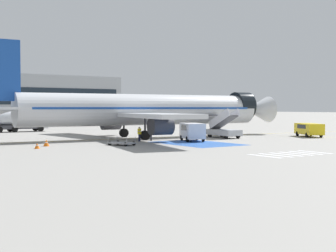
% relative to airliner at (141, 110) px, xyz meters
% --- Properties ---
extents(ground_plane, '(600.00, 600.00, 0.00)m').
position_rel_airliner_xyz_m(ground_plane, '(2.61, 0.32, -3.54)').
color(ground_plane, gray).
extents(apron_leadline_yellow, '(75.50, 5.85, 0.01)m').
position_rel_airliner_xyz_m(apron_leadline_yellow, '(0.66, -0.05, -3.54)').
color(apron_leadline_yellow, gold).
rests_on(apron_leadline_yellow, ground_plane).
extents(apron_stand_patch_blue, '(6.41, 9.81, 0.01)m').
position_rel_airliner_xyz_m(apron_stand_patch_blue, '(0.66, -10.61, -3.54)').
color(apron_stand_patch_blue, '#2856A8').
rests_on(apron_stand_patch_blue, ground_plane).
extents(apron_walkway_bar_0, '(0.44, 3.60, 0.01)m').
position_rel_airliner_xyz_m(apron_walkway_bar_0, '(-2.94, -23.94, -3.54)').
color(apron_walkway_bar_0, silver).
rests_on(apron_walkway_bar_0, ground_plane).
extents(apron_walkway_bar_1, '(0.44, 3.60, 0.01)m').
position_rel_airliner_xyz_m(apron_walkway_bar_1, '(-1.74, -23.94, -3.54)').
color(apron_walkway_bar_1, silver).
rests_on(apron_walkway_bar_1, ground_plane).
extents(apron_walkway_bar_2, '(0.44, 3.60, 0.01)m').
position_rel_airliner_xyz_m(apron_walkway_bar_2, '(-0.54, -23.94, -3.54)').
color(apron_walkway_bar_2, silver).
rests_on(apron_walkway_bar_2, ground_plane).
extents(apron_walkway_bar_3, '(0.44, 3.60, 0.01)m').
position_rel_airliner_xyz_m(apron_walkway_bar_3, '(0.66, -23.94, -3.54)').
color(apron_walkway_bar_3, silver).
rests_on(apron_walkway_bar_3, ground_plane).
extents(apron_walkway_bar_4, '(0.44, 3.60, 0.01)m').
position_rel_airliner_xyz_m(apron_walkway_bar_4, '(1.86, -23.94, -3.54)').
color(apron_walkway_bar_4, silver).
rests_on(apron_walkway_bar_4, ground_plane).
extents(apron_walkway_bar_5, '(0.44, 3.60, 0.01)m').
position_rel_airliner_xyz_m(apron_walkway_bar_5, '(3.06, -23.94, -3.54)').
color(apron_walkway_bar_5, silver).
rests_on(apron_walkway_bar_5, ground_plane).
extents(airliner, '(41.81, 33.41, 11.07)m').
position_rel_airliner_xyz_m(airliner, '(0.00, 0.00, 0.00)').
color(airliner, silver).
rests_on(airliner, ground_plane).
extents(boarding_stairs_forward, '(2.55, 5.36, 3.72)m').
position_rel_airliner_xyz_m(boarding_stairs_forward, '(9.02, -5.15, -2.59)').
color(boarding_stairs_forward, '#ADB2BA').
rests_on(boarding_stairs_forward, ground_plane).
extents(fuel_tanker, '(9.08, 2.83, 3.42)m').
position_rel_airliner_xyz_m(fuel_tanker, '(-8.31, 23.89, -1.81)').
color(fuel_tanker, '#38383D').
rests_on(fuel_tanker, ground_plane).
extents(service_van_0, '(4.12, 5.38, 1.72)m').
position_rel_airliner_xyz_m(service_van_0, '(19.81, -9.64, -2.48)').
color(service_van_0, yellow).
rests_on(service_van_0, ground_plane).
extents(service_van_1, '(3.42, 4.70, 2.02)m').
position_rel_airliner_xyz_m(service_van_1, '(2.37, -7.45, -2.33)').
color(service_van_1, silver).
rests_on(service_van_1, ground_plane).
extents(baggage_cart, '(2.35, 2.97, 0.87)m').
position_rel_airliner_xyz_m(baggage_cart, '(-7.27, -8.54, -3.28)').
color(baggage_cart, gray).
rests_on(baggage_cart, ground_plane).
extents(ground_crew_0, '(0.49, 0.41, 1.67)m').
position_rel_airliner_xyz_m(ground_crew_0, '(-2.94, -4.67, -2.58)').
color(ground_crew_0, '#191E38').
rests_on(ground_crew_0, ground_plane).
extents(ground_crew_1, '(0.48, 0.45, 1.79)m').
position_rel_airliner_xyz_m(ground_crew_1, '(-1.24, -4.42, -2.51)').
color(ground_crew_1, '#2D2D33').
rests_on(ground_crew_1, ground_plane).
extents(ground_crew_2, '(0.48, 0.45, 1.73)m').
position_rel_airliner_xyz_m(ground_crew_2, '(5.23, -3.94, -2.54)').
color(ground_crew_2, '#2D2D33').
rests_on(ground_crew_2, ground_plane).
extents(traffic_cone_0, '(0.61, 0.61, 0.68)m').
position_rel_airliner_xyz_m(traffic_cone_0, '(-13.87, -5.22, -3.20)').
color(traffic_cone_0, orange).
rests_on(traffic_cone_0, ground_plane).
extents(traffic_cone_1, '(0.49, 0.49, 0.55)m').
position_rel_airliner_xyz_m(traffic_cone_1, '(-15.54, -7.49, -3.26)').
color(traffic_cone_1, orange).
rests_on(traffic_cone_1, ground_plane).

